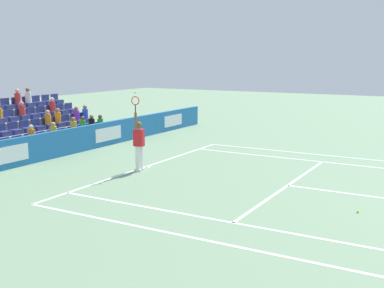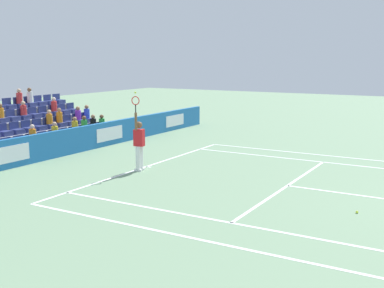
% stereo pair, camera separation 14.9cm
% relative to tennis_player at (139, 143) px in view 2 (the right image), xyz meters
% --- Properties ---
extents(line_baseline, '(10.97, 0.10, 0.01)m').
position_rel_tennis_player_xyz_m(line_baseline, '(-0.64, -0.16, -0.99)').
color(line_baseline, white).
rests_on(line_baseline, ground).
extents(line_service, '(8.23, 0.10, 0.01)m').
position_rel_tennis_player_xyz_m(line_service, '(-0.64, 5.33, -0.99)').
color(line_service, white).
rests_on(line_service, ground).
extents(line_singles_sideline_left, '(0.10, 11.89, 0.01)m').
position_rel_tennis_player_xyz_m(line_singles_sideline_left, '(3.47, 5.78, -0.99)').
color(line_singles_sideline_left, white).
rests_on(line_singles_sideline_left, ground).
extents(line_singles_sideline_right, '(0.10, 11.89, 0.01)m').
position_rel_tennis_player_xyz_m(line_singles_sideline_right, '(-4.76, 5.78, -0.99)').
color(line_singles_sideline_right, white).
rests_on(line_singles_sideline_right, ground).
extents(line_doubles_sideline_left, '(0.10, 11.89, 0.01)m').
position_rel_tennis_player_xyz_m(line_doubles_sideline_left, '(4.84, 5.78, -0.99)').
color(line_doubles_sideline_left, white).
rests_on(line_doubles_sideline_left, ground).
extents(line_doubles_sideline_right, '(0.10, 11.89, 0.01)m').
position_rel_tennis_player_xyz_m(line_doubles_sideline_right, '(-6.13, 5.78, -0.99)').
color(line_doubles_sideline_right, white).
rests_on(line_doubles_sideline_right, ground).
extents(line_centre_mark, '(0.10, 0.20, 0.01)m').
position_rel_tennis_player_xyz_m(line_centre_mark, '(-0.64, -0.06, -0.99)').
color(line_centre_mark, white).
rests_on(line_centre_mark, ground).
extents(sponsor_barrier, '(22.62, 0.22, 1.09)m').
position_rel_tennis_player_xyz_m(sponsor_barrier, '(-0.64, -4.34, -0.45)').
color(sponsor_barrier, '#1E66AD').
rests_on(sponsor_barrier, ground).
extents(tennis_player, '(0.53, 0.39, 2.85)m').
position_rel_tennis_player_xyz_m(tennis_player, '(0.00, 0.00, 0.00)').
color(tennis_player, white).
rests_on(tennis_player, ground).
extents(stadium_stand, '(8.06, 3.80, 2.60)m').
position_rel_tennis_player_xyz_m(stadium_stand, '(-0.65, -7.26, -0.30)').
color(stadium_stand, gray).
rests_on(stadium_stand, ground).
extents(loose_tennis_ball, '(0.07, 0.07, 0.07)m').
position_rel_tennis_player_xyz_m(loose_tennis_ball, '(1.12, 7.84, -0.96)').
color(loose_tennis_ball, '#D1E533').
rests_on(loose_tennis_ball, ground).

